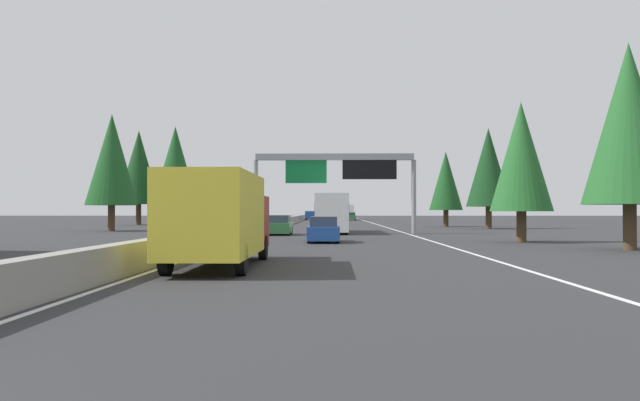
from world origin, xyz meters
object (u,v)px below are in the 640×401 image
(minivan_near_right, at_px, (311,215))
(conifer_right_near, at_px, (521,157))
(sedan_mid_center, at_px, (324,230))
(box_truck_far_left, at_px, (347,211))
(sedan_near_center, at_px, (279,226))
(conifer_right_mid, at_px, (488,167))
(conifer_left_near, at_px, (112,160))
(sign_gantry_overhead, at_px, (337,170))
(conifer_left_far, at_px, (175,165))
(conifer_right_far, at_px, (446,181))
(oncoming_near, at_px, (229,221))
(sedan_mid_right, at_px, (351,217))
(conifer_right_foreground, at_px, (629,124))
(pickup_far_center, at_px, (331,215))
(conifer_left_mid, at_px, (139,167))
(box_truck_mid_left, at_px, (220,217))
(bus_far_right, at_px, (332,212))

(minivan_near_right, height_order, conifer_right_near, conifer_right_near)
(sedan_mid_center, distance_m, box_truck_far_left, 94.65)
(sedan_near_center, xyz_separation_m, conifer_right_mid, (16.47, -19.53, 5.41))
(conifer_left_near, bearing_deg, sign_gantry_overhead, -108.07)
(conifer_left_far, bearing_deg, conifer_right_far, -102.55)
(sedan_near_center, xyz_separation_m, oncoming_near, (5.34, 4.55, 0.23))
(conifer_right_far, bearing_deg, conifer_right_mid, -161.24)
(sedan_mid_right, height_order, conifer_left_far, conifer_left_far)
(sedan_mid_center, relative_size, minivan_near_right, 0.88)
(conifer_right_foreground, bearing_deg, minivan_near_right, 10.67)
(conifer_right_mid, distance_m, conifer_left_far, 38.29)
(sedan_near_center, distance_m, conifer_left_near, 18.70)
(pickup_far_center, height_order, conifer_left_near, conifer_left_near)
(oncoming_near, relative_size, conifer_right_near, 0.70)
(pickup_far_center, distance_m, minivan_near_right, 8.92)
(pickup_far_center, height_order, conifer_right_foreground, conifer_right_foreground)
(oncoming_near, xyz_separation_m, conifer_right_foreground, (-23.55, -22.09, 4.88))
(conifer_right_mid, xyz_separation_m, conifer_left_near, (-7.74, 35.08, 0.20))
(sedan_near_center, height_order, conifer_left_mid, conifer_left_mid)
(sign_gantry_overhead, bearing_deg, conifer_left_mid, 38.77)
(conifer_left_far, bearing_deg, conifer_right_mid, -113.70)
(minivan_near_right, height_order, conifer_left_near, conifer_left_near)
(sedan_mid_center, distance_m, pickup_far_center, 78.03)
(sedan_mid_right, height_order, conifer_right_far, conifer_right_far)
(box_truck_mid_left, relative_size, pickup_far_center, 1.52)
(box_truck_far_left, bearing_deg, sedan_mid_center, 177.74)
(minivan_near_right, bearing_deg, conifer_left_mid, 154.11)
(conifer_left_near, bearing_deg, conifer_right_foreground, -129.15)
(sedan_mid_right, relative_size, conifer_left_near, 0.42)
(sign_gantry_overhead, distance_m, pickup_far_center, 64.90)
(minivan_near_right, relative_size, conifer_left_mid, 0.42)
(conifer_right_mid, bearing_deg, minivan_near_right, 18.46)
(conifer_left_far, bearing_deg, sedan_mid_right, -31.56)
(sedan_near_center, relative_size, conifer_left_far, 0.36)
(sedan_near_center, bearing_deg, sedan_mid_right, -6.13)
(sedan_mid_center, height_order, oncoming_near, oncoming_near)
(bus_far_right, distance_m, conifer_right_mid, 19.98)
(conifer_right_foreground, bearing_deg, conifer_right_near, 20.84)
(box_truck_far_left, relative_size, conifer_left_near, 0.82)
(sedan_near_center, height_order, minivan_near_right, minivan_near_right)
(oncoming_near, height_order, conifer_left_near, conifer_left_near)
(sedan_mid_right, bearing_deg, conifer_right_near, -174.78)
(conifer_right_far, bearing_deg, sedan_mid_right, 11.82)
(sedan_mid_right, bearing_deg, conifer_left_near, 159.19)
(sedan_mid_center, bearing_deg, conifer_right_mid, -30.35)
(sedan_mid_center, bearing_deg, conifer_left_mid, 28.44)
(box_truck_mid_left, bearing_deg, conifer_right_foreground, -62.03)
(sedan_mid_center, bearing_deg, conifer_right_foreground, -117.05)
(oncoming_near, relative_size, conifer_left_near, 0.54)
(conifer_left_near, bearing_deg, conifer_right_far, -63.74)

